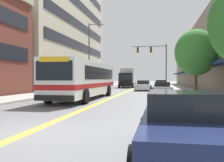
{
  "coord_description": "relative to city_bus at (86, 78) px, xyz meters",
  "views": [
    {
      "loc": [
        3.88,
        -7.04,
        1.65
      ],
      "look_at": [
        -1.08,
        19.68,
        1.36
      ],
      "focal_mm": 40.0,
      "sensor_mm": 36.0,
      "label": 1
    }
  ],
  "objects": [
    {
      "name": "office_tower_left",
      "position": [
        -13.4,
        22.38,
        12.58
      ],
      "size": [
        12.08,
        31.67,
        28.47
      ],
      "color": "beige",
      "rests_on": "ground_plane"
    },
    {
      "name": "storefront_row_right",
      "position": [
        15.3,
        24.47,
        3.32
      ],
      "size": [
        9.1,
        68.0,
        9.96
      ],
      "color": "gray",
      "rests_on": "ground_plane"
    },
    {
      "name": "street_lamp_left_far",
      "position": [
        -3.07,
        12.93,
        3.65
      ],
      "size": [
        2.28,
        0.28,
        9.05
      ],
      "color": "#47474C",
      "rests_on": "ground_plane"
    },
    {
      "name": "box_truck",
      "position": [
        0.39,
        25.37,
        0.06
      ],
      "size": [
        2.63,
        6.65,
        3.43
      ],
      "color": "black",
      "rests_on": "ground_plane"
    },
    {
      "name": "ground_plane",
      "position": [
        1.95,
        24.47,
        -1.65
      ],
      "size": [
        240.0,
        240.0,
        0.0
      ],
      "primitive_type": "plane",
      "color": "slate"
    },
    {
      "name": "centre_line",
      "position": [
        1.95,
        24.47,
        -1.65
      ],
      "size": [
        0.34,
        106.0,
        0.01
      ],
      "color": "yellow",
      "rests_on": "ground_plane"
    },
    {
      "name": "sidewalk_right",
      "position": [
        9.26,
        24.47,
        -1.58
      ],
      "size": [
        3.61,
        106.0,
        0.14
      ],
      "color": "#9E9B96",
      "rests_on": "ground_plane"
    },
    {
      "name": "traffic_signal_mast",
      "position": [
        5.34,
        23.57,
        3.63
      ],
      "size": [
        5.74,
        0.38,
        7.49
      ],
      "color": "#47474C",
      "rests_on": "ground_plane"
    },
    {
      "name": "car_white_moving_lead",
      "position": [
        3.88,
        14.12,
        -1.02
      ],
      "size": [
        2.13,
        4.35,
        1.37
      ],
      "color": "white",
      "rests_on": "ground_plane"
    },
    {
      "name": "car_black_parked_right_end",
      "position": [
        6.29,
        26.58,
        -1.08
      ],
      "size": [
        2.04,
        4.24,
        1.25
      ],
      "color": "black",
      "rests_on": "ground_plane"
    },
    {
      "name": "street_tree_right_mid",
      "position": [
        9.15,
        3.75,
        2.32
      ],
      "size": [
        3.75,
        3.75,
        5.9
      ],
      "color": "brown",
      "rests_on": "sidewalk_right"
    },
    {
      "name": "sidewalk_left",
      "position": [
        -5.36,
        24.47,
        -1.58
      ],
      "size": [
        3.61,
        106.0,
        0.14
      ],
      "color": "#9E9B96",
      "rests_on": "ground_plane"
    },
    {
      "name": "fire_hydrant",
      "position": [
        7.9,
        -4.3,
        -1.12
      ],
      "size": [
        0.33,
        0.25,
        0.8
      ],
      "color": "yellow",
      "rests_on": "sidewalk_right"
    },
    {
      "name": "city_bus",
      "position": [
        0.0,
        0.0,
        0.0
      ],
      "size": [
        2.82,
        12.36,
        2.91
      ],
      "color": "silver",
      "rests_on": "ground_plane"
    },
    {
      "name": "car_navy_parked_right_foreground",
      "position": [
        6.38,
        -14.41,
        -1.02
      ],
      "size": [
        1.99,
        4.46,
        1.37
      ],
      "color": "#19234C",
      "rests_on": "ground_plane"
    },
    {
      "name": "car_dark_grey_parked_right_far",
      "position": [
        6.26,
        18.88,
        -1.0
      ],
      "size": [
        2.12,
        4.85,
        1.39
      ],
      "color": "#38383D",
      "rests_on": "ground_plane"
    },
    {
      "name": "car_beige_moving_second",
      "position": [
        2.59,
        39.42,
        -1.09
      ],
      "size": [
        1.98,
        4.27,
        1.2
      ],
      "color": "#BCAD89",
      "rests_on": "ground_plane"
    },
    {
      "name": "car_champagne_parked_left_near",
      "position": [
        -2.35,
        15.04,
        -1.02
      ],
      "size": [
        2.1,
        4.51,
        1.36
      ],
      "color": "beige",
      "rests_on": "ground_plane"
    },
    {
      "name": "car_silver_parked_right_mid",
      "position": [
        6.27,
        8.28,
        -1.06
      ],
      "size": [
        2.16,
        4.28,
        1.26
      ],
      "color": "#B7B7BC",
      "rests_on": "ground_plane"
    }
  ]
}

